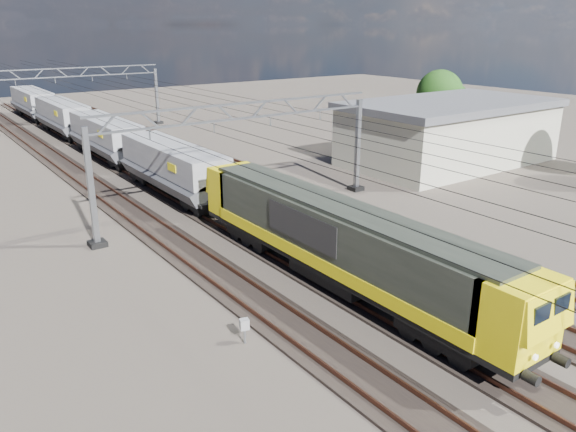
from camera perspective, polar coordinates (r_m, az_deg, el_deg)
ground at (r=32.97m, az=-0.71°, el=-1.62°), size 160.00×160.00×0.00m
track_outer_west at (r=30.17m, az=-10.13°, el=-3.78°), size 2.60×140.00×0.30m
track_loco at (r=31.93m, az=-3.66°, el=-2.23°), size 2.60×140.00×0.30m
track_inner_east at (r=34.06m, az=2.05°, el=-0.82°), size 2.60×140.00×0.30m
track_outer_east at (r=36.51m, az=7.04°, el=0.41°), size 2.60×140.00×0.30m
catenary_gantry_mid at (r=35.09m, az=-4.50°, el=6.24°), size 19.90×0.90×7.11m
catenary_gantry_far at (r=68.14m, az=-20.72°, el=11.24°), size 19.90×0.90×7.11m
overhead_wires at (r=38.18m, az=-7.73°, el=9.97°), size 12.03×140.00×0.53m
locomotive at (r=25.54m, az=5.07°, el=-2.36°), size 2.76×21.10×3.62m
hopper_wagon_lead at (r=40.04m, az=-11.60°, el=5.03°), size 3.38×13.00×3.25m
hopper_wagon_mid at (r=53.09m, az=-18.02°, el=7.85°), size 3.38×13.00×3.25m
hopper_wagon_third at (r=66.61m, az=-21.92°, el=9.49°), size 3.38×13.00×3.25m
hopper_wagon_fourth at (r=80.36m, az=-24.51°, el=10.55°), size 3.38×13.00×3.25m
trackside_cabinet at (r=21.66m, az=-4.46°, el=-11.02°), size 0.39×0.33×1.03m
industrial_shed at (r=51.30m, az=16.02°, el=8.24°), size 18.60×10.60×5.40m
tree_far at (r=62.29m, az=15.46°, el=11.77°), size 5.30×4.90×7.17m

